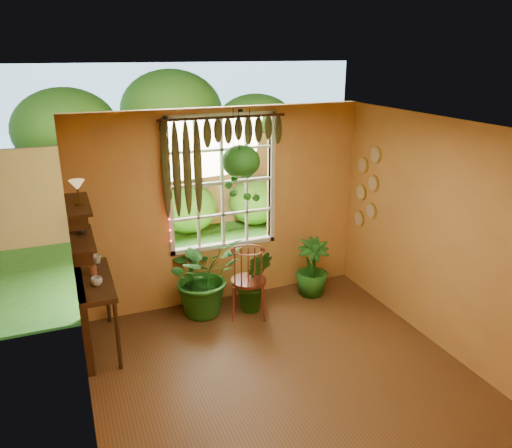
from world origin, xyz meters
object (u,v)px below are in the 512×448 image
Objects in this scene: counter_ledge at (87,307)px; windsor_chair at (249,291)px; potted_plant_left at (204,275)px; potted_plant_mid at (254,280)px; hanging_basket at (241,166)px.

counter_ledge is 2.04m from windsor_chair.
potted_plant_left is at bearing 172.92° from windsor_chair.
counter_ledge is 2.16m from potted_plant_mid.
potted_plant_mid is (0.12, 0.11, 0.08)m from windsor_chair.
counter_ledge is 1.08× the size of potted_plant_left.
counter_ledge is 2.55m from hanging_basket.
potted_plant_mid is at bearing -72.32° from hanging_basket.
potted_plant_mid is 1.56m from hanging_basket.
hanging_basket reaches higher than potted_plant_left.
windsor_chair is 1.66m from hanging_basket.
windsor_chair is at bearing -29.27° from potted_plant_left.
hanging_basket is at bearing 6.07° from potted_plant_left.
counter_ledge is at bearing -169.36° from hanging_basket.
windsor_chair is 1.13× the size of potted_plant_left.
potted_plant_left is at bearing -173.93° from hanging_basket.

